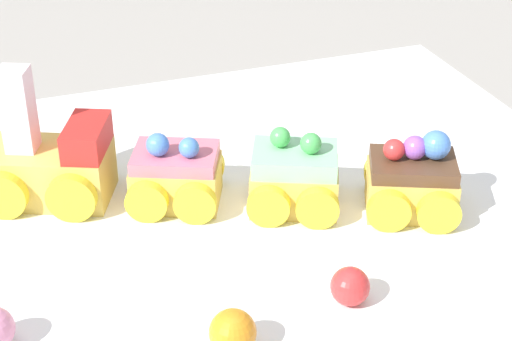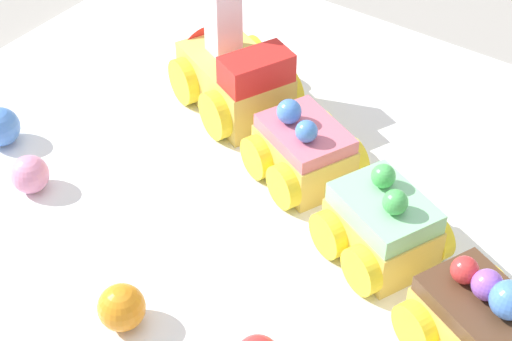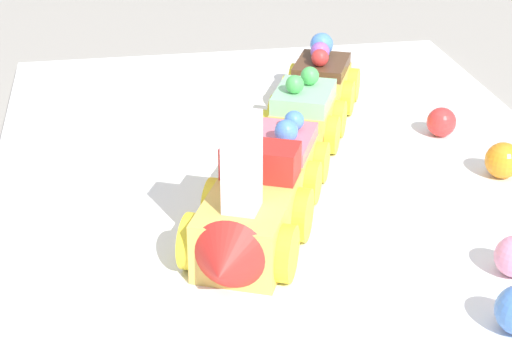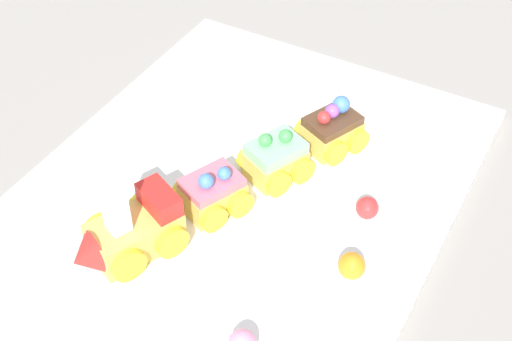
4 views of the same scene
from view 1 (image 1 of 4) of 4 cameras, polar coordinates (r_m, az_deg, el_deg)
The scene contains 8 objects.
ground_plane at distance 0.67m, azimuth -3.66°, elevation -3.15°, with size 10.00×10.00×0.00m, color gray.
display_board at distance 0.66m, azimuth -3.67°, elevation -2.72°, with size 0.65×0.47×0.01m, color white.
cake_train_locomotive at distance 0.68m, azimuth -14.38°, elevation 0.40°, with size 0.13×0.10×0.11m.
cake_car_strawberry at distance 0.66m, azimuth -5.36°, elevation -0.41°, with size 0.09×0.09×0.06m.
cake_car_mint at distance 0.65m, azimuth 2.58°, elevation -0.57°, with size 0.09×0.09×0.06m.
cake_car_chocolate at distance 0.65m, azimuth 10.37°, elevation -0.79°, with size 0.09×0.09×0.07m.
gumball_red at distance 0.56m, azimuth 6.29°, elevation -7.68°, with size 0.03×0.03×0.03m, color red.
gumball_orange at distance 0.52m, azimuth -1.57°, elevation -10.74°, with size 0.03×0.03×0.03m, color orange.
Camera 1 is at (0.15, 0.54, 0.36)m, focal length 60.00 mm.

